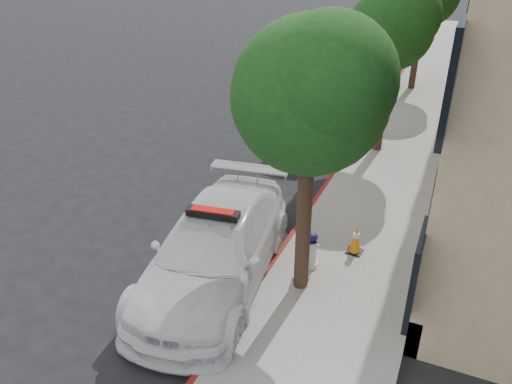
{
  "coord_description": "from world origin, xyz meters",
  "views": [
    {
      "loc": [
        5.39,
        -10.08,
        6.83
      ],
      "look_at": [
        1.01,
        -0.01,
        1.0
      ],
      "focal_mm": 35.0,
      "sensor_mm": 36.0,
      "label": 1
    }
  ],
  "objects_px": {
    "police_car": "(215,249)",
    "parked_car_mid": "(308,126)",
    "fire_hydrant": "(311,250)",
    "parked_car_far": "(372,79)",
    "traffic_cone": "(356,240)"
  },
  "relations": [
    {
      "from": "parked_car_far",
      "to": "fire_hydrant",
      "type": "bearing_deg",
      "value": -76.6
    },
    {
      "from": "fire_hydrant",
      "to": "parked_car_far",
      "type": "bearing_deg",
      "value": 75.9
    },
    {
      "from": "police_car",
      "to": "parked_car_mid",
      "type": "bearing_deg",
      "value": 86.21
    },
    {
      "from": "police_car",
      "to": "parked_car_far",
      "type": "relative_size",
      "value": 1.52
    },
    {
      "from": "fire_hydrant",
      "to": "police_car",
      "type": "bearing_deg",
      "value": -168.57
    },
    {
      "from": "police_car",
      "to": "parked_car_mid",
      "type": "distance_m",
      "value": 8.06
    },
    {
      "from": "traffic_cone",
      "to": "police_car",
      "type": "bearing_deg",
      "value": -141.19
    },
    {
      "from": "fire_hydrant",
      "to": "traffic_cone",
      "type": "distance_m",
      "value": 1.23
    },
    {
      "from": "parked_car_far",
      "to": "fire_hydrant",
      "type": "xyz_separation_m",
      "value": [
        1.68,
        -14.29,
        -0.07
      ]
    },
    {
      "from": "police_car",
      "to": "fire_hydrant",
      "type": "distance_m",
      "value": 2.12
    },
    {
      "from": "police_car",
      "to": "traffic_cone",
      "type": "bearing_deg",
      "value": 30.84
    },
    {
      "from": "parked_car_mid",
      "to": "traffic_cone",
      "type": "xyz_separation_m",
      "value": [
        3.15,
        -5.97,
        -0.26
      ]
    },
    {
      "from": "parked_car_mid",
      "to": "fire_hydrant",
      "type": "bearing_deg",
      "value": -69.85
    },
    {
      "from": "police_car",
      "to": "parked_car_far",
      "type": "bearing_deg",
      "value": 81.66
    },
    {
      "from": "parked_car_far",
      "to": "traffic_cone",
      "type": "height_order",
      "value": "parked_car_far"
    }
  ]
}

